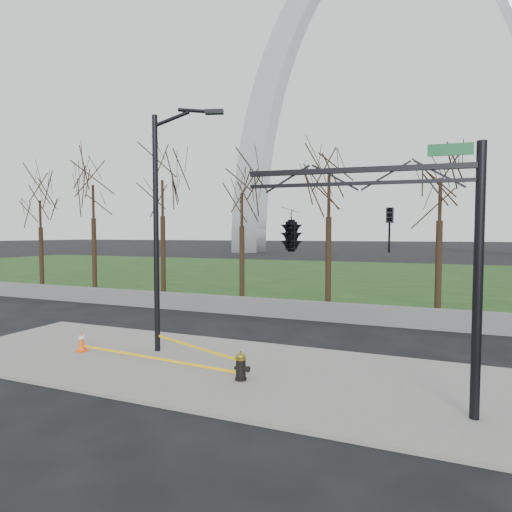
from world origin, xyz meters
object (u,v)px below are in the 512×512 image
at_px(traffic_cone, 82,341).
at_px(traffic_signal_mast, 324,230).
at_px(street_light, 163,215).
at_px(fire_hydrant, 241,367).

bearing_deg(traffic_cone, traffic_signal_mast, -7.85).
relative_size(traffic_cone, street_light, 0.08).
height_order(traffic_cone, traffic_signal_mast, traffic_signal_mast).
xyz_separation_m(fire_hydrant, street_light, (-3.57, 1.60, 4.23)).
bearing_deg(traffic_cone, fire_hydrant, -4.89).
distance_m(fire_hydrant, traffic_cone, 6.16).
distance_m(street_light, traffic_signal_mast, 6.39).
relative_size(street_light, traffic_signal_mast, 1.37).
bearing_deg(street_light, traffic_cone, -173.91).
relative_size(traffic_cone, traffic_signal_mast, 0.11).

